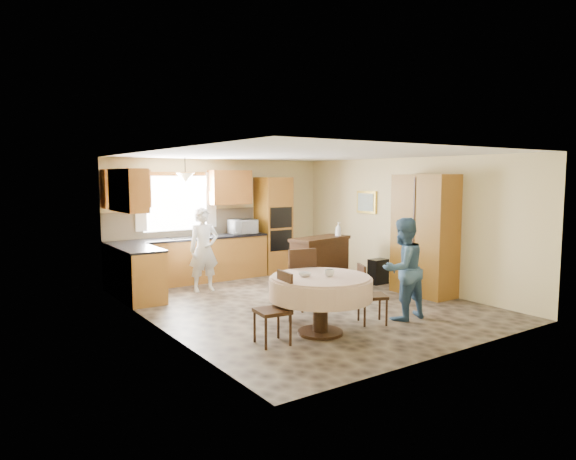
% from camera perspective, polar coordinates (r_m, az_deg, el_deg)
% --- Properties ---
extents(floor, '(5.00, 6.00, 0.01)m').
position_cam_1_polar(floor, '(8.76, 1.61, -8.17)').
color(floor, '#6E604D').
rests_on(floor, ground).
extents(ceiling, '(5.00, 6.00, 0.01)m').
position_cam_1_polar(ceiling, '(8.50, 1.66, 8.39)').
color(ceiling, white).
rests_on(ceiling, wall_back).
extents(wall_back, '(5.00, 0.02, 2.50)m').
position_cam_1_polar(wall_back, '(11.10, -7.51, 1.32)').
color(wall_back, '#D4C388').
rests_on(wall_back, floor).
extents(wall_front, '(5.00, 0.02, 2.50)m').
position_cam_1_polar(wall_front, '(6.38, 17.69, -2.35)').
color(wall_front, '#D4C388').
rests_on(wall_front, floor).
extents(wall_left, '(0.02, 6.00, 2.50)m').
position_cam_1_polar(wall_left, '(7.36, -14.31, -1.17)').
color(wall_left, '#D4C388').
rests_on(wall_left, floor).
extents(wall_right, '(0.02, 6.00, 2.50)m').
position_cam_1_polar(wall_right, '(10.21, 13.07, 0.81)').
color(wall_right, '#D4C388').
rests_on(wall_right, floor).
extents(window, '(1.40, 0.03, 1.10)m').
position_cam_1_polar(window, '(10.64, -12.30, 2.93)').
color(window, white).
rests_on(window, wall_back).
extents(curtain_left, '(0.22, 0.02, 1.15)m').
position_cam_1_polar(curtain_left, '(10.34, -16.06, 3.02)').
color(curtain_left, white).
rests_on(curtain_left, wall_back).
extents(curtain_right, '(0.22, 0.02, 1.15)m').
position_cam_1_polar(curtain_right, '(10.90, -8.54, 3.33)').
color(curtain_right, white).
rests_on(curtain_right, wall_back).
extents(base_cab_back, '(3.30, 0.60, 0.88)m').
position_cam_1_polar(base_cab_back, '(10.57, -10.83, -3.39)').
color(base_cab_back, '#BC7632').
rests_on(base_cab_back, floor).
extents(counter_back, '(3.30, 0.64, 0.04)m').
position_cam_1_polar(counter_back, '(10.50, -10.88, -0.92)').
color(counter_back, black).
rests_on(counter_back, base_cab_back).
extents(base_cab_left, '(0.60, 1.20, 0.88)m').
position_cam_1_polar(base_cab_left, '(9.27, -16.28, -4.84)').
color(base_cab_left, '#BC7632').
rests_on(base_cab_left, floor).
extents(counter_left, '(0.64, 1.20, 0.04)m').
position_cam_1_polar(counter_left, '(9.19, -16.36, -2.03)').
color(counter_left, black).
rests_on(counter_left, base_cab_left).
extents(backsplash, '(3.30, 0.02, 0.55)m').
position_cam_1_polar(backsplash, '(10.74, -11.53, 0.72)').
color(backsplash, tan).
rests_on(backsplash, wall_back).
extents(wall_cab_left, '(0.85, 0.33, 0.72)m').
position_cam_1_polar(wall_cab_left, '(10.14, -17.54, 4.40)').
color(wall_cab_left, '#BF6C2F').
rests_on(wall_cab_left, wall_back).
extents(wall_cab_right, '(0.90, 0.33, 0.72)m').
position_cam_1_polar(wall_cab_right, '(10.99, -6.47, 4.74)').
color(wall_cab_right, '#BF6C2F').
rests_on(wall_cab_right, wall_back).
extents(wall_cab_side, '(0.33, 1.20, 0.72)m').
position_cam_1_polar(wall_cab_side, '(9.07, -17.36, 4.24)').
color(wall_cab_side, '#BF6C2F').
rests_on(wall_cab_side, wall_left).
extents(oven_tower, '(0.66, 0.62, 2.12)m').
position_cam_1_polar(oven_tower, '(11.42, -1.63, 0.54)').
color(oven_tower, '#BC7632').
rests_on(oven_tower, floor).
extents(oven_upper, '(0.56, 0.01, 0.45)m').
position_cam_1_polar(oven_upper, '(11.14, -0.76, 1.39)').
color(oven_upper, black).
rests_on(oven_upper, oven_tower).
extents(oven_lower, '(0.56, 0.01, 0.45)m').
position_cam_1_polar(oven_lower, '(11.19, -0.76, -1.16)').
color(oven_lower, black).
rests_on(oven_lower, oven_tower).
extents(pendant, '(0.36, 0.36, 0.18)m').
position_cam_1_polar(pendant, '(10.19, -11.34, 5.74)').
color(pendant, beige).
rests_on(pendant, ceiling).
extents(sideboard, '(1.36, 0.79, 0.91)m').
position_cam_1_polar(sideboard, '(10.02, 3.56, -3.72)').
color(sideboard, '#331E0D').
rests_on(sideboard, floor).
extents(space_heater, '(0.36, 0.26, 0.50)m').
position_cam_1_polar(space_heater, '(10.44, 9.98, -4.56)').
color(space_heater, black).
rests_on(space_heater, floor).
extents(cupboard, '(0.57, 1.14, 2.18)m').
position_cam_1_polar(cupboard, '(9.56, 14.94, -0.54)').
color(cupboard, '#BC7632').
rests_on(cupboard, floor).
extents(dining_table, '(1.40, 1.40, 0.80)m').
position_cam_1_polar(dining_table, '(7.01, 3.63, -6.54)').
color(dining_table, '#331E0D').
rests_on(dining_table, floor).
extents(chair_left, '(0.44, 0.44, 0.93)m').
position_cam_1_polar(chair_left, '(6.64, -1.16, -8.25)').
color(chair_left, '#331E0D').
rests_on(chair_left, floor).
extents(chair_back, '(0.54, 0.54, 1.08)m').
position_cam_1_polar(chair_back, '(7.74, 1.22, -5.54)').
color(chair_back, '#331E0D').
rests_on(chair_back, floor).
extents(chair_right, '(0.51, 0.51, 0.87)m').
position_cam_1_polar(chair_right, '(7.60, 8.87, -6.72)').
color(chair_right, '#331E0D').
rests_on(chair_right, floor).
extents(framed_picture, '(0.06, 0.57, 0.47)m').
position_cam_1_polar(framed_picture, '(10.94, 8.72, 3.08)').
color(framed_picture, gold).
rests_on(framed_picture, wall_right).
extents(microwave, '(0.56, 0.39, 0.31)m').
position_cam_1_polar(microwave, '(10.97, -5.05, 0.37)').
color(microwave, silver).
rests_on(microwave, counter_back).
extents(person_sink, '(0.61, 0.43, 1.56)m').
position_cam_1_polar(person_sink, '(9.68, -9.33, -2.17)').
color(person_sink, silver).
rests_on(person_sink, floor).
extents(person_dining, '(0.75, 0.58, 1.53)m').
position_cam_1_polar(person_dining, '(7.88, 12.64, -4.22)').
color(person_dining, '#375879').
rests_on(person_dining, floor).
extents(bowl_sideboard, '(0.25, 0.25, 0.06)m').
position_cam_1_polar(bowl_sideboard, '(9.73, 1.88, -1.13)').
color(bowl_sideboard, '#B2B2B2').
rests_on(bowl_sideboard, sideboard).
extents(bottle_sideboard, '(0.15, 0.15, 0.33)m').
position_cam_1_polar(bottle_sideboard, '(10.22, 5.61, -0.05)').
color(bottle_sideboard, silver).
rests_on(bottle_sideboard, sideboard).
extents(cup_table, '(0.14, 0.14, 0.10)m').
position_cam_1_polar(cup_table, '(6.92, 4.62, -4.79)').
color(cup_table, '#B2B2B2').
rests_on(cup_table, dining_table).
extents(bowl_table, '(0.19, 0.19, 0.05)m').
position_cam_1_polar(bowl_table, '(6.93, 1.87, -4.96)').
color(bowl_table, '#B2B2B2').
rests_on(bowl_table, dining_table).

